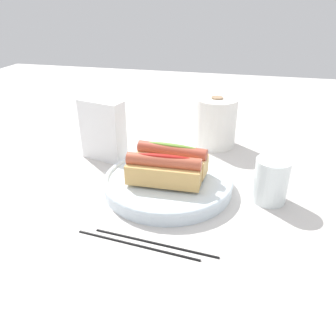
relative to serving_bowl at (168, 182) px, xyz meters
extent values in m
plane|color=beige|center=(-0.01, -0.01, -0.02)|extent=(2.40, 2.40, 0.00)
cylinder|color=silver|center=(0.00, 0.00, 0.00)|extent=(0.27, 0.27, 0.02)
torus|color=silver|center=(0.00, 0.00, 0.01)|extent=(0.27, 0.27, 0.01)
cube|color=tan|center=(0.00, -0.03, 0.03)|extent=(0.15, 0.05, 0.04)
cylinder|color=#BC563D|center=(0.00, -0.03, 0.06)|extent=(0.15, 0.03, 0.03)
ellipsoid|color=red|center=(0.00, -0.03, 0.07)|extent=(0.11, 0.01, 0.01)
cube|color=#DBB270|center=(0.00, 0.03, 0.03)|extent=(0.15, 0.06, 0.04)
cylinder|color=#B24C38|center=(0.00, 0.03, 0.06)|extent=(0.15, 0.04, 0.03)
ellipsoid|color=olive|center=(0.00, 0.03, 0.07)|extent=(0.11, 0.02, 0.01)
cylinder|color=white|center=(0.21, 0.01, 0.03)|extent=(0.07, 0.07, 0.09)
cylinder|color=silver|center=(0.21, 0.01, 0.02)|extent=(0.06, 0.06, 0.07)
cylinder|color=white|center=(0.07, 0.26, 0.05)|extent=(0.11, 0.11, 0.13)
cylinder|color=#997A5B|center=(0.07, 0.26, 0.12)|extent=(0.03, 0.03, 0.00)
cube|color=white|center=(-0.19, 0.11, 0.06)|extent=(0.12, 0.07, 0.15)
cylinder|color=black|center=(0.02, -0.18, -0.01)|extent=(0.22, 0.03, 0.01)
cylinder|color=black|center=(-0.01, -0.19, -0.01)|extent=(0.22, 0.03, 0.01)
camera|label=1|loc=(0.15, -0.61, 0.36)|focal=36.16mm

